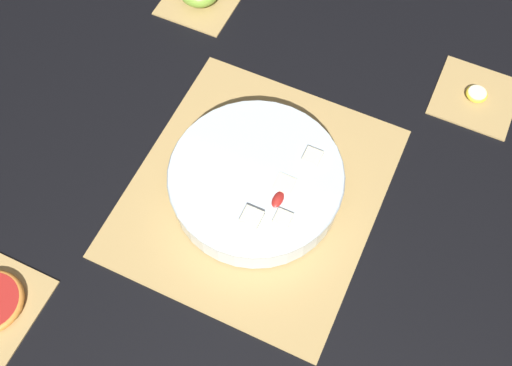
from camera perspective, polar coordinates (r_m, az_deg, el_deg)
ground_plane at (r=0.95m, az=-0.00°, el=-0.81°), size 6.00×6.00×0.00m
bamboo_mat_center at (r=0.95m, az=-0.00°, el=-0.73°), size 0.42×0.38×0.01m
coaster_mat_near_left at (r=1.19m, az=-5.31°, el=16.94°), size 0.14×0.14×0.01m
coaster_mat_far_left at (r=1.11m, az=20.16°, el=7.75°), size 0.14×0.14×0.01m
fruit_salad_bowl at (r=0.92m, az=0.01°, el=0.32°), size 0.27×0.27×0.07m
banana_coin_single at (r=1.10m, az=20.28°, el=7.97°), size 0.04×0.04×0.01m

